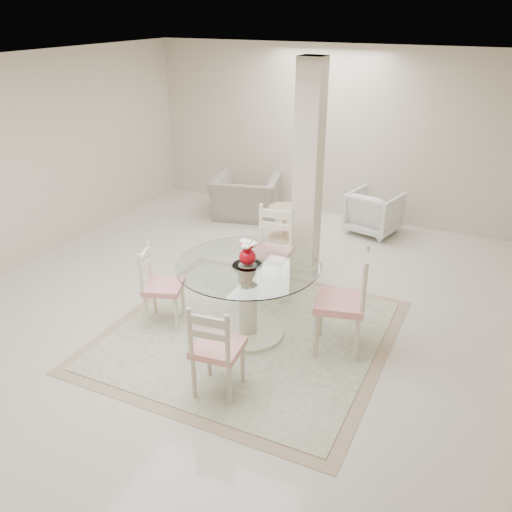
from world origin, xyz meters
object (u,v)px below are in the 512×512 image
at_px(dining_chair_north, 272,245).
at_px(dining_chair_south, 215,344).
at_px(dining_table, 248,300).
at_px(side_table, 284,224).
at_px(red_vase, 247,253).
at_px(column, 308,171).
at_px(dining_chair_west, 157,280).
at_px(armchair_white, 374,212).
at_px(dining_chair_east, 348,295).
at_px(recliner_taupe, 246,197).

distance_m(dining_chair_north, dining_chair_south, 2.04).
height_order(dining_table, side_table, dining_table).
bearing_deg(red_vase, column, 90.59).
relative_size(dining_table, red_vase, 5.51).
bearing_deg(dining_chair_south, column, -92.62).
height_order(red_vase, dining_chair_west, red_vase).
distance_m(dining_table, red_vase, 0.54).
height_order(dining_table, armchair_white, dining_table).
xyz_separation_m(dining_chair_east, dining_chair_south, (-0.84, -1.19, -0.09)).
relative_size(dining_chair_south, recliner_taupe, 0.98).
relative_size(dining_chair_south, armchair_white, 1.44).
bearing_deg(armchair_white, dining_chair_north, 88.53).
bearing_deg(dining_table, side_table, 104.43).
relative_size(dining_chair_east, dining_chair_west, 1.22).
bearing_deg(armchair_white, dining_table, 95.66).
relative_size(column, recliner_taupe, 2.56).
distance_m(dining_chair_north, side_table, 1.69).
height_order(red_vase, recliner_taupe, red_vase).
relative_size(column, side_table, 5.34).
distance_m(column, side_table, 1.54).
height_order(column, dining_chair_north, column).
xyz_separation_m(dining_chair_east, dining_chair_north, (-1.18, 0.83, -0.02)).
bearing_deg(dining_table, dining_chair_west, -169.25).
height_order(column, dining_table, column).
xyz_separation_m(dining_chair_north, armchair_white, (0.65, 2.41, -0.29)).
height_order(dining_chair_east, dining_chair_west, dining_chair_east).
xyz_separation_m(dining_chair_west, recliner_taupe, (-0.60, 3.36, -0.18)).
height_order(dining_chair_east, dining_chair_north, dining_chair_east).
height_order(dining_chair_east, dining_chair_south, dining_chair_east).
relative_size(dining_table, dining_chair_east, 1.20).
xyz_separation_m(dining_chair_west, dining_chair_south, (1.17, -0.81, 0.02)).
bearing_deg(armchair_white, column, 87.29).
xyz_separation_m(column, red_vase, (0.02, -1.74, -0.38)).
distance_m(dining_chair_east, dining_chair_north, 1.44).
xyz_separation_m(dining_chair_east, dining_chair_west, (-2.01, -0.37, -0.11)).
distance_m(dining_chair_south, side_table, 3.70).
relative_size(dining_table, armchair_white, 2.02).
bearing_deg(dining_chair_east, side_table, -158.45).
relative_size(column, armchair_white, 3.75).
relative_size(dining_chair_east, dining_chair_north, 1.03).
distance_m(armchair_white, side_table, 1.42).
distance_m(dining_chair_east, recliner_taupe, 3.98).
xyz_separation_m(dining_chair_south, side_table, (-0.84, 3.59, -0.31)).
xyz_separation_m(dining_chair_north, dining_chair_west, (-0.82, -1.20, -0.09)).
bearing_deg(dining_table, dining_chair_north, 99.73).
xyz_separation_m(red_vase, dining_chair_south, (0.17, -1.00, -0.43)).
distance_m(column, armchair_white, 2.03).
bearing_deg(column, dining_table, -89.44).
bearing_deg(dining_table, red_vase, -18.43).
bearing_deg(dining_table, armchair_white, 82.13).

